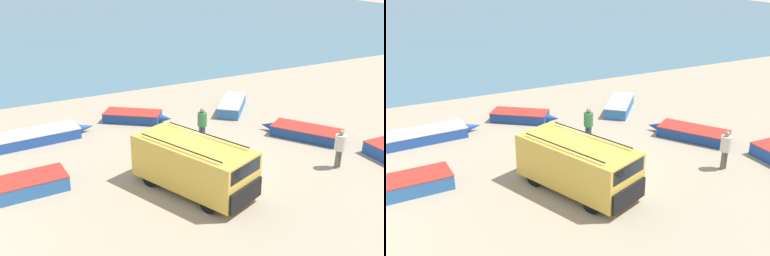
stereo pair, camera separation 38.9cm
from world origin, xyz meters
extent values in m
plane|color=tan|center=(0.00, 0.00, 0.00)|extent=(200.00, 200.00, 0.00)
cube|color=#477084|center=(0.00, 52.00, 0.00)|extent=(120.00, 80.00, 0.01)
cube|color=gold|center=(-1.68, -2.14, 1.16)|extent=(3.86, 5.44, 1.76)
cube|color=black|center=(-0.73, -4.50, 0.68)|extent=(1.87, 0.83, 0.79)
cube|color=#1E232D|center=(-0.76, -4.43, 1.68)|extent=(1.77, 0.76, 0.56)
cylinder|color=black|center=(-0.23, -3.22, 0.39)|extent=(0.50, 0.81, 0.79)
cylinder|color=black|center=(-1.97, -3.93, 0.39)|extent=(0.50, 0.81, 0.79)
cylinder|color=black|center=(-1.39, -0.35, 0.39)|extent=(0.50, 0.81, 0.79)
cylinder|color=black|center=(-3.14, -1.05, 0.39)|extent=(0.50, 0.81, 0.79)
cylinder|color=black|center=(-0.91, -1.83, 2.16)|extent=(1.58, 3.82, 0.05)
cylinder|color=black|center=(-2.46, -2.45, 2.16)|extent=(1.58, 3.82, 0.05)
cube|color=navy|center=(6.02, -0.05, 0.26)|extent=(3.11, 3.70, 0.53)
cone|color=navy|center=(4.86, 1.72, 0.26)|extent=(0.84, 0.91, 0.50)
cube|color=#B22D23|center=(6.02, -0.05, 0.46)|extent=(1.23, 0.90, 0.05)
cube|color=#B22D23|center=(6.02, -0.05, 0.55)|extent=(3.15, 3.73, 0.04)
cube|color=navy|center=(-1.14, 6.39, 0.26)|extent=(3.33, 2.93, 0.52)
cone|color=navy|center=(0.41, 5.27, 0.26)|extent=(0.85, 0.80, 0.49)
cube|color=#B22D23|center=(-1.14, 6.39, 0.45)|extent=(0.88, 1.11, 0.05)
cube|color=#B22D23|center=(-1.14, 6.39, 0.54)|extent=(3.36, 2.96, 0.04)
cube|color=#2D66AD|center=(4.83, 5.33, 0.30)|extent=(3.17, 3.39, 0.60)
cone|color=#2D66AD|center=(6.19, 6.90, 0.30)|extent=(0.92, 0.94, 0.57)
cube|color=silver|center=(4.83, 5.33, 0.54)|extent=(1.00, 0.90, 0.05)
cube|color=silver|center=(4.83, 5.33, 0.62)|extent=(3.20, 3.43, 0.04)
cube|color=#234CA3|center=(-6.52, 5.84, 0.26)|extent=(4.25, 1.79, 0.53)
cone|color=#234CA3|center=(-3.98, 6.00, 0.26)|extent=(0.95, 0.56, 0.50)
cube|color=silver|center=(-6.52, 5.84, 0.46)|extent=(0.29, 1.41, 0.05)
cube|color=silver|center=(-6.52, 5.84, 0.55)|extent=(4.30, 1.81, 0.04)
cube|color=#2D66AD|center=(-7.98, 0.71, 0.30)|extent=(3.63, 1.66, 0.60)
cube|color=#B22D23|center=(-7.98, 0.71, 0.53)|extent=(0.27, 1.38, 0.05)
cube|color=#B22D23|center=(-7.98, 0.71, 0.62)|extent=(3.66, 1.68, 0.04)
cylinder|color=navy|center=(1.01, 1.91, 0.43)|extent=(0.16, 0.16, 0.87)
cylinder|color=navy|center=(0.91, 2.06, 0.43)|extent=(0.16, 0.16, 0.87)
cylinder|color=#2D6B3D|center=(0.96, 1.99, 1.21)|extent=(0.47, 0.47, 0.69)
sphere|color=#8C664C|center=(0.96, 1.99, 1.68)|extent=(0.24, 0.24, 0.24)
cylinder|color=#5B564C|center=(5.06, -3.36, 0.44)|extent=(0.16, 0.16, 0.88)
cylinder|color=#5B564C|center=(4.87, -3.39, 0.44)|extent=(0.16, 0.16, 0.88)
cylinder|color=silver|center=(4.97, -3.37, 1.23)|extent=(0.48, 0.48, 0.70)
sphere|color=tan|center=(4.97, -3.37, 1.69)|extent=(0.24, 0.24, 0.24)
camera|label=1|loc=(-9.14, -16.43, 9.15)|focal=42.00mm
camera|label=2|loc=(-8.80, -16.61, 9.15)|focal=42.00mm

